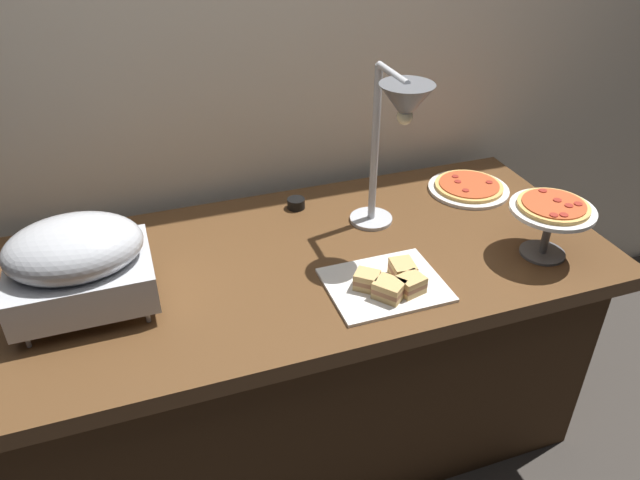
{
  "coord_description": "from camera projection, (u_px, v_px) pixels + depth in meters",
  "views": [
    {
      "loc": [
        -0.43,
        -1.43,
        1.8
      ],
      "look_at": [
        0.07,
        0.0,
        0.81
      ],
      "focal_mm": 33.94,
      "sensor_mm": 36.0,
      "label": 1
    }
  ],
  "objects": [
    {
      "name": "ground_plane",
      "position": [
        302.0,
        427.0,
        2.23
      ],
      "size": [
        8.0,
        8.0,
        0.0
      ],
      "primitive_type": "plane",
      "color": "#38332D"
    },
    {
      "name": "back_wall",
      "position": [
        250.0,
        65.0,
        1.97
      ],
      "size": [
        4.4,
        0.04,
        2.4
      ],
      "primitive_type": "cube",
      "color": "beige",
      "rests_on": "ground_plane"
    },
    {
      "name": "buffet_table",
      "position": [
        300.0,
        350.0,
        2.02
      ],
      "size": [
        1.9,
        0.84,
        0.76
      ],
      "color": "brown",
      "rests_on": "ground_plane"
    },
    {
      "name": "chafing_dish",
      "position": [
        78.0,
        262.0,
        1.54
      ],
      "size": [
        0.36,
        0.28,
        0.26
      ],
      "color": "#B7BABF",
      "rests_on": "buffet_table"
    },
    {
      "name": "heat_lamp",
      "position": [
        399.0,
        118.0,
        1.66
      ],
      "size": [
        0.15,
        0.33,
        0.53
      ],
      "color": "#B7BABF",
      "rests_on": "buffet_table"
    },
    {
      "name": "pizza_plate_front",
      "position": [
        469.0,
        187.0,
        2.17
      ],
      "size": [
        0.29,
        0.29,
        0.03
      ],
      "color": "white",
      "rests_on": "buffet_table"
    },
    {
      "name": "pizza_plate_center",
      "position": [
        552.0,
        213.0,
        1.76
      ],
      "size": [
        0.25,
        0.25,
        0.18
      ],
      "color": "#595B60",
      "rests_on": "buffet_table"
    },
    {
      "name": "sandwich_platter",
      "position": [
        389.0,
        283.0,
        1.68
      ],
      "size": [
        0.32,
        0.26,
        0.06
      ],
      "color": "white",
      "rests_on": "buffet_table"
    },
    {
      "name": "sauce_cup_near",
      "position": [
        296.0,
        203.0,
        2.06
      ],
      "size": [
        0.06,
        0.06,
        0.03
      ],
      "color": "black",
      "rests_on": "buffet_table"
    }
  ]
}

